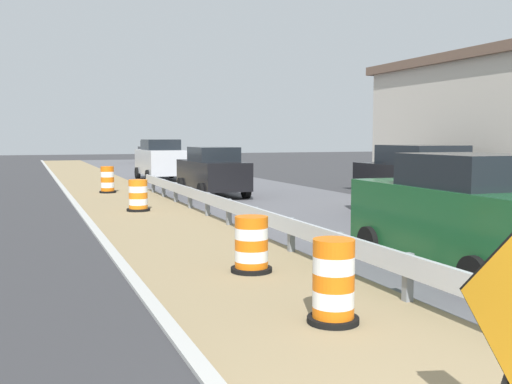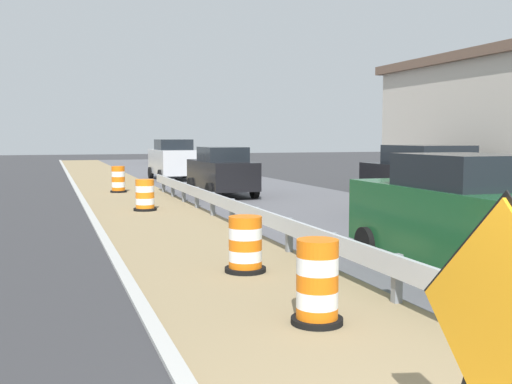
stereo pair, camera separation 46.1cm
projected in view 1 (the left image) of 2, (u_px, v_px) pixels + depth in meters
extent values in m
cube|color=slate|center=(408.00, 277.00, 8.59)|extent=(0.12, 0.12, 0.70)
cube|color=slate|center=(339.00, 252.00, 10.45)|extent=(0.12, 0.12, 0.70)
cube|color=slate|center=(291.00, 235.00, 12.32)|extent=(0.12, 0.12, 0.70)
cube|color=slate|center=(256.00, 222.00, 14.19)|extent=(0.12, 0.12, 0.70)
cube|color=slate|center=(229.00, 212.00, 16.06)|extent=(0.12, 0.12, 0.70)
cube|color=slate|center=(207.00, 204.00, 17.93)|extent=(0.12, 0.12, 0.70)
cube|color=slate|center=(190.00, 198.00, 19.79)|extent=(0.12, 0.12, 0.70)
cube|color=slate|center=(176.00, 192.00, 21.66)|extent=(0.12, 0.12, 0.70)
cube|color=slate|center=(164.00, 188.00, 23.53)|extent=(0.12, 0.12, 0.70)
cube|color=slate|center=(153.00, 184.00, 25.40)|extent=(0.12, 0.12, 0.70)
cylinder|color=orange|center=(333.00, 315.00, 7.61)|extent=(0.53, 0.53, 0.21)
cylinder|color=white|center=(333.00, 298.00, 7.59)|extent=(0.53, 0.53, 0.21)
cylinder|color=orange|center=(333.00, 281.00, 7.57)|extent=(0.53, 0.53, 0.21)
cylinder|color=white|center=(334.00, 264.00, 7.55)|extent=(0.53, 0.53, 0.21)
cylinder|color=orange|center=(334.00, 248.00, 7.53)|extent=(0.53, 0.53, 0.21)
cylinder|color=black|center=(333.00, 320.00, 7.62)|extent=(0.66, 0.66, 0.08)
cylinder|color=orange|center=(251.00, 266.00, 10.50)|extent=(0.58, 0.58, 0.20)
cylinder|color=white|center=(251.00, 255.00, 10.48)|extent=(0.58, 0.58, 0.20)
cylinder|color=orange|center=(251.00, 244.00, 10.46)|extent=(0.58, 0.58, 0.20)
cylinder|color=white|center=(251.00, 233.00, 10.44)|extent=(0.58, 0.58, 0.20)
cylinder|color=orange|center=(251.00, 222.00, 10.42)|extent=(0.58, 0.58, 0.20)
cylinder|color=black|center=(251.00, 270.00, 10.50)|extent=(0.72, 0.72, 0.08)
cylinder|color=orange|center=(138.00, 208.00, 19.08)|extent=(0.59, 0.59, 0.20)
cylinder|color=white|center=(138.00, 202.00, 19.06)|extent=(0.59, 0.59, 0.20)
cylinder|color=orange|center=(138.00, 195.00, 19.05)|extent=(0.59, 0.59, 0.20)
cylinder|color=white|center=(138.00, 189.00, 19.03)|extent=(0.59, 0.59, 0.20)
cylinder|color=orange|center=(138.00, 183.00, 19.01)|extent=(0.59, 0.59, 0.20)
cylinder|color=black|center=(138.00, 210.00, 19.09)|extent=(0.74, 0.74, 0.08)
cylinder|color=orange|center=(108.00, 190.00, 25.25)|extent=(0.55, 0.55, 0.22)
cylinder|color=white|center=(108.00, 185.00, 25.23)|extent=(0.55, 0.55, 0.22)
cylinder|color=orange|center=(107.00, 180.00, 25.21)|extent=(0.55, 0.55, 0.22)
cylinder|color=white|center=(107.00, 174.00, 25.19)|extent=(0.55, 0.55, 0.22)
cylinder|color=orange|center=(107.00, 169.00, 25.17)|extent=(0.55, 0.55, 0.22)
cylinder|color=black|center=(108.00, 192.00, 25.26)|extent=(0.69, 0.69, 0.08)
cube|color=black|center=(212.00, 174.00, 24.03)|extent=(1.77, 4.63, 1.06)
cube|color=black|center=(213.00, 154.00, 23.78)|extent=(1.59, 2.13, 0.56)
cylinder|color=black|center=(181.00, 185.00, 25.18)|extent=(0.22, 0.64, 0.64)
cylinder|color=black|center=(221.00, 184.00, 25.81)|extent=(0.22, 0.64, 0.64)
cylinder|color=black|center=(202.00, 192.00, 22.34)|extent=(0.22, 0.64, 0.64)
cylinder|color=black|center=(246.00, 190.00, 22.98)|extent=(0.22, 0.64, 0.64)
cube|color=black|center=(151.00, 153.00, 54.27)|extent=(1.90, 4.40, 1.12)
cube|color=black|center=(151.00, 144.00, 54.35)|extent=(1.66, 2.05, 0.56)
cylinder|color=black|center=(164.00, 160.00, 53.27)|extent=(0.24, 0.65, 0.64)
cylinder|color=black|center=(144.00, 160.00, 52.67)|extent=(0.24, 0.65, 0.64)
cylinder|color=black|center=(158.00, 159.00, 55.96)|extent=(0.24, 0.65, 0.64)
cylinder|color=black|center=(139.00, 159.00, 55.37)|extent=(0.24, 0.65, 0.64)
cube|color=#195128|center=(461.00, 220.00, 10.38)|extent=(1.95, 4.60, 1.18)
cube|color=black|center=(470.00, 171.00, 10.13)|extent=(1.70, 2.14, 0.56)
cylinder|color=black|center=(370.00, 243.00, 11.54)|extent=(0.24, 0.65, 0.64)
cylinder|color=black|center=(449.00, 238.00, 12.14)|extent=(0.24, 0.65, 0.64)
cylinder|color=black|center=(476.00, 277.00, 8.72)|extent=(0.24, 0.65, 0.64)
cube|color=black|center=(425.00, 187.00, 17.11)|extent=(1.96, 4.80, 1.23)
cube|color=black|center=(421.00, 155.00, 17.20)|extent=(1.75, 2.21, 0.56)
cylinder|color=black|center=(491.00, 213.00, 16.03)|extent=(0.22, 0.64, 0.64)
cylinder|color=black|center=(430.00, 216.00, 15.35)|extent=(0.22, 0.64, 0.64)
cylinder|color=black|center=(419.00, 201.00, 18.97)|extent=(0.22, 0.64, 0.64)
cylinder|color=black|center=(366.00, 204.00, 18.30)|extent=(0.22, 0.64, 0.64)
cube|color=silver|center=(160.00, 162.00, 32.77)|extent=(2.02, 4.34, 1.32)
cube|color=black|center=(161.00, 145.00, 32.52)|extent=(1.78, 2.01, 0.56)
cylinder|color=black|center=(138.00, 173.00, 33.77)|extent=(0.23, 0.64, 0.64)
cylinder|color=black|center=(171.00, 172.00, 34.50)|extent=(0.23, 0.64, 0.64)
cylinder|color=black|center=(148.00, 176.00, 31.15)|extent=(0.23, 0.64, 0.64)
cylinder|color=black|center=(185.00, 175.00, 31.88)|extent=(0.23, 0.64, 0.64)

